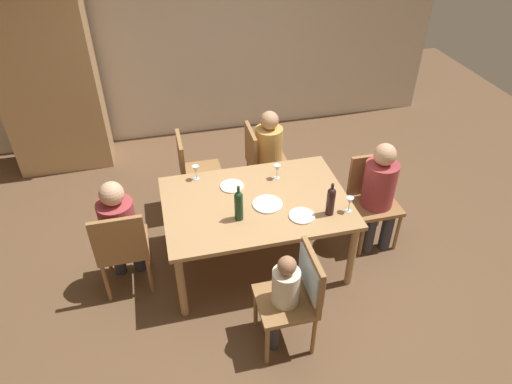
{
  "coord_description": "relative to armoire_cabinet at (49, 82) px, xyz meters",
  "views": [
    {
      "loc": [
        -0.78,
        -3.21,
        3.31
      ],
      "look_at": [
        0.0,
        0.0,
        0.84
      ],
      "focal_mm": 32.41,
      "sensor_mm": 36.0,
      "label": 1
    }
  ],
  "objects": [
    {
      "name": "wine_glass_near_left",
      "position": [
        2.69,
        -2.66,
        -0.26
      ],
      "size": [
        0.07,
        0.07,
        0.15
      ],
      "color": "silver",
      "rests_on": "dining_table"
    },
    {
      "name": "handbag",
      "position": [
        1.91,
        -1.37,
        -0.99
      ],
      "size": [
        0.16,
        0.29,
        0.22
      ],
      "primitive_type": "cube",
      "rotation": [
        0.0,
        0.0,
        -1.44
      ],
      "color": "brown",
      "rests_on": "ground_plane"
    },
    {
      "name": "chair_left_end",
      "position": [
        0.72,
        -2.41,
        -0.56
      ],
      "size": [
        0.44,
        0.44,
        0.92
      ],
      "color": "olive",
      "rests_on": "ground_plane"
    },
    {
      "name": "dinner_plate_guest_right",
      "position": [
        2.27,
        -2.63,
        -0.35
      ],
      "size": [
        0.23,
        0.23,
        0.01
      ],
      "primitive_type": "cylinder",
      "color": "silver",
      "rests_on": "dining_table"
    },
    {
      "name": "wine_glass_centre",
      "position": [
        2.22,
        -2.02,
        -0.26
      ],
      "size": [
        0.07,
        0.07,
        0.15
      ],
      "color": "silver",
      "rests_on": "dining_table"
    },
    {
      "name": "chair_right_end",
      "position": [
        3.16,
        -2.24,
        -0.56
      ],
      "size": [
        0.44,
        0.44,
        0.92
      ],
      "rotation": [
        0.0,
        0.0,
        3.14
      ],
      "color": "olive",
      "rests_on": "ground_plane"
    },
    {
      "name": "wine_bottle_tall_green",
      "position": [
        2.52,
        -2.65,
        -0.22
      ],
      "size": [
        0.07,
        0.07,
        0.32
      ],
      "color": "black",
      "rests_on": "dining_table"
    },
    {
      "name": "wine_bottle_dark_red",
      "position": [
        1.74,
        -2.53,
        -0.21
      ],
      "size": [
        0.08,
        0.08,
        0.34
      ],
      "color": "#19381E",
      "rests_on": "dining_table"
    },
    {
      "name": "person_child_small",
      "position": [
        1.91,
        -3.28,
        -0.54
      ],
      "size": [
        0.25,
        0.22,
        0.94
      ],
      "rotation": [
        0.0,
        0.0,
        1.57
      ],
      "color": "#33333D",
      "rests_on": "ground_plane"
    },
    {
      "name": "wine_glass_near_right",
      "position": [
        1.46,
        -1.86,
        -0.26
      ],
      "size": [
        0.07,
        0.07,
        0.15
      ],
      "color": "silver",
      "rests_on": "dining_table"
    },
    {
      "name": "rear_room_partition",
      "position": [
        1.94,
        0.45,
        0.25
      ],
      "size": [
        6.4,
        0.12,
        2.7
      ],
      "primitive_type": "cube",
      "color": "beige",
      "rests_on": "ground_plane"
    },
    {
      "name": "person_man_guest",
      "position": [
        3.16,
        -2.35,
        -0.43
      ],
      "size": [
        0.32,
        0.36,
        1.15
      ],
      "rotation": [
        0.0,
        0.0,
        3.14
      ],
      "color": "#33333D",
      "rests_on": "ground_plane"
    },
    {
      "name": "ground_plane",
      "position": [
        1.94,
        -2.33,
        -1.1
      ],
      "size": [
        10.0,
        10.0,
        0.0
      ],
      "primitive_type": "plane",
      "color": "brown"
    },
    {
      "name": "dinner_plate_guest_left",
      "position": [
        1.77,
        -2.06,
        -0.35
      ],
      "size": [
        0.22,
        0.22,
        0.01
      ],
      "primitive_type": "cylinder",
      "color": "white",
      "rests_on": "dining_table"
    },
    {
      "name": "chair_far_right",
      "position": [
        2.23,
        -1.37,
        -0.56
      ],
      "size": [
        0.44,
        0.44,
        0.92
      ],
      "rotation": [
        0.0,
        0.0,
        -1.57
      ],
      "color": "olive",
      "rests_on": "ground_plane"
    },
    {
      "name": "dinner_plate_host",
      "position": [
        2.03,
        -2.41,
        -0.35
      ],
      "size": [
        0.27,
        0.27,
        0.01
      ],
      "primitive_type": "cylinder",
      "color": "silver",
      "rests_on": "dining_table"
    },
    {
      "name": "chair_near",
      "position": [
        2.06,
        -3.28,
        -0.5
      ],
      "size": [
        0.46,
        0.44,
        0.92
      ],
      "rotation": [
        0.0,
        0.0,
        1.57
      ],
      "color": "olive",
      "rests_on": "ground_plane"
    },
    {
      "name": "dining_table",
      "position": [
        1.94,
        -2.33,
        -0.44
      ],
      "size": [
        1.68,
        1.15,
        0.74
      ],
      "color": "#A87F51",
      "rests_on": "ground_plane"
    },
    {
      "name": "armoire_cabinet",
      "position": [
        0.0,
        0.0,
        0.0
      ],
      "size": [
        1.18,
        0.62,
        2.18
      ],
      "color": "tan",
      "rests_on": "ground_plane"
    },
    {
      "name": "person_man_bearded",
      "position": [
        0.72,
        -2.3,
        -0.44
      ],
      "size": [
        0.31,
        0.35,
        1.14
      ],
      "color": "#33333D",
      "rests_on": "ground_plane"
    },
    {
      "name": "person_woman_host",
      "position": [
        2.34,
        -1.37,
        -0.45
      ],
      "size": [
        0.34,
        0.3,
        1.11
      ],
      "rotation": [
        0.0,
        0.0,
        -1.57
      ],
      "color": "#33333D",
      "rests_on": "ground_plane"
    },
    {
      "name": "chair_far_left",
      "position": [
        1.47,
        -1.37,
        -0.56
      ],
      "size": [
        0.44,
        0.44,
        0.92
      ],
      "rotation": [
        0.0,
        0.0,
        -1.57
      ],
      "color": "olive",
      "rests_on": "ground_plane"
    }
  ]
}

